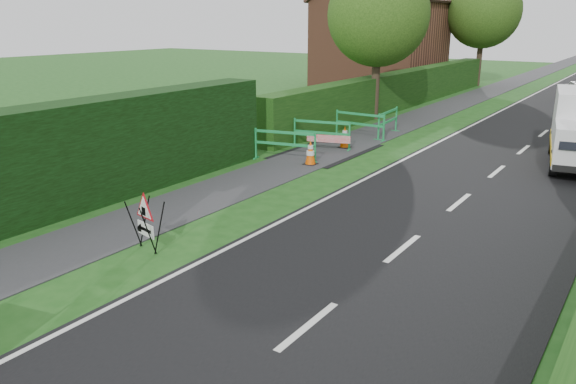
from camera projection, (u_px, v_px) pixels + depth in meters
The scene contains 14 objects.
ground at pixel (138, 308), 8.75m from camera, with size 120.00×120.00×0.00m, color #1A4A15.
footpath at pixel (505, 86), 38.09m from camera, with size 2.00×90.00×0.02m, color #2D2D30.
hedge_west_far at pixel (401, 107), 28.86m from camera, with size 1.00×24.00×1.80m, color #14380F.
house_west at pixel (381, 42), 37.01m from camera, with size 7.50×7.40×7.88m.
tree_nw at pixel (378, 15), 24.15m from camera, with size 4.40×4.40×6.70m.
tree_fw at pixel (484, 11), 36.73m from camera, with size 4.80×4.80×7.24m.
triangle_sign at pixel (144, 217), 10.72m from camera, with size 0.80×0.80×1.00m.
traffic_cone_3 at pixel (310, 152), 17.25m from camera, with size 0.38×0.38×0.79m.
traffic_cone_4 at pixel (345, 137), 19.54m from camera, with size 0.38×0.38×0.79m.
ped_barrier_0 at pixel (285, 142), 17.63m from camera, with size 2.09×0.80×1.00m.
ped_barrier_1 at pixel (322, 130), 19.41m from camera, with size 2.09×0.77×1.00m.
ped_barrier_2 at pixel (360, 122), 21.03m from camera, with size 2.07×0.42×1.00m.
ped_barrier_3 at pixel (388, 120), 21.53m from camera, with size 0.52×2.08×1.00m.
redwhite_plank at pixel (328, 152), 19.08m from camera, with size 1.50×0.04×0.25m, color red.
Camera 1 is at (6.32, -5.18, 4.31)m, focal length 35.00 mm.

